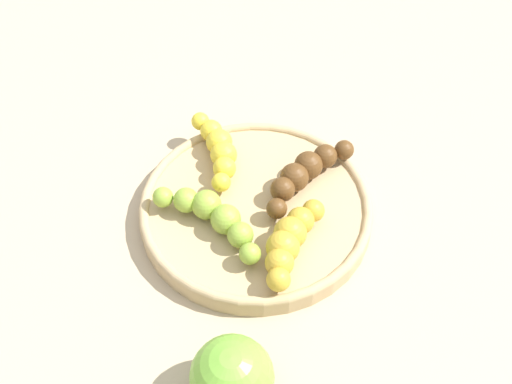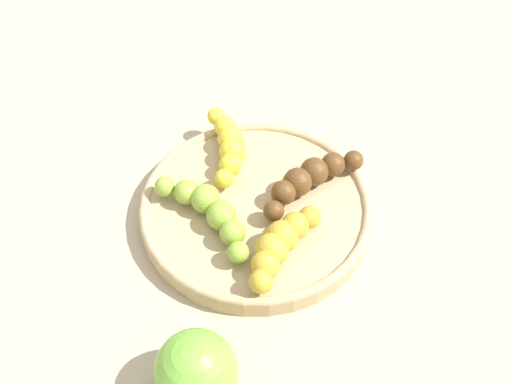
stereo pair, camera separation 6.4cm
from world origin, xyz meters
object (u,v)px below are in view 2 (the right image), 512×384
Objects in this scene: fruit_bowl at (256,209)px; apple_green at (196,371)px; banana_spotted at (280,245)px; banana_green at (210,211)px; banana_yellow at (228,145)px; banana_overripe at (308,179)px.

apple_green is (-0.07, -0.18, 0.02)m from fruit_bowl.
banana_spotted is 0.14m from apple_green.
fruit_bowl is at bearing 69.63° from apple_green.
banana_green is 0.96× the size of banana_yellow.
banana_green reaches higher than banana_yellow.
apple_green is (-0.04, -0.25, 0.00)m from banana_yellow.
banana_spotted reaches higher than banana_yellow.
banana_yellow is at bearing 20.74° from banana_overripe.
banana_spotted is (0.06, -0.05, 0.00)m from banana_green.
banana_green is 0.11m from banana_overripe.
fruit_bowl is 2.10× the size of banana_yellow.
banana_green and banana_overripe have the same top height.
banana_yellow is at bearing 37.23° from banana_green.
banana_green is 1.57× the size of apple_green.
apple_green reaches higher than fruit_bowl.
banana_yellow is (-0.08, 0.06, -0.00)m from banana_overripe.
banana_green is at bearing 74.24° from banana_overripe.
banana_green is (-0.05, -0.02, 0.02)m from fruit_bowl.
banana_overripe is 0.09m from banana_yellow.
banana_yellow is 1.63× the size of apple_green.
apple_green is at bearing -101.62° from banana_yellow.
fruit_bowl is 2.63× the size of banana_spotted.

